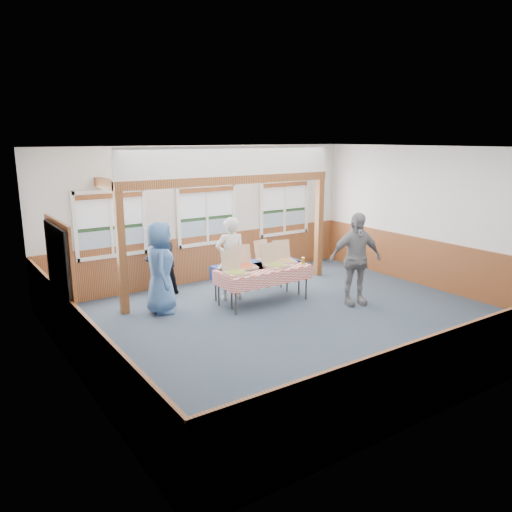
{
  "coord_description": "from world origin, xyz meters",
  "views": [
    {
      "loc": [
        -5.58,
        -6.88,
        3.38
      ],
      "look_at": [
        -0.25,
        1.0,
        1.11
      ],
      "focal_mm": 35.0,
      "sensor_mm": 36.0,
      "label": 1
    }
  ],
  "objects_px": {
    "woman_white": "(230,259)",
    "person_grey": "(355,259)",
    "woman_black": "(161,260)",
    "man_blue": "(160,268)",
    "table_left": "(258,266)",
    "table_right": "(263,270)"
  },
  "relations": [
    {
      "from": "woman_white",
      "to": "man_blue",
      "type": "relative_size",
      "value": 0.98
    },
    {
      "from": "table_right",
      "to": "woman_white",
      "type": "height_order",
      "value": "woman_white"
    },
    {
      "from": "man_blue",
      "to": "person_grey",
      "type": "distance_m",
      "value": 3.93
    },
    {
      "from": "man_blue",
      "to": "table_left",
      "type": "bearing_deg",
      "value": -77.14
    },
    {
      "from": "table_right",
      "to": "woman_black",
      "type": "bearing_deg",
      "value": 148.7
    },
    {
      "from": "table_left",
      "to": "table_right",
      "type": "relative_size",
      "value": 0.95
    },
    {
      "from": "table_left",
      "to": "table_right",
      "type": "distance_m",
      "value": 0.34
    },
    {
      "from": "woman_white",
      "to": "person_grey",
      "type": "distance_m",
      "value": 2.59
    },
    {
      "from": "table_left",
      "to": "woman_black",
      "type": "xyz_separation_m",
      "value": [
        -1.63,
        1.36,
        0.09
      ]
    },
    {
      "from": "table_right",
      "to": "man_blue",
      "type": "distance_m",
      "value": 2.11
    },
    {
      "from": "woman_white",
      "to": "table_right",
      "type": "bearing_deg",
      "value": 138.29
    },
    {
      "from": "woman_white",
      "to": "woman_black",
      "type": "xyz_separation_m",
      "value": [
        -1.1,
        1.1,
        -0.1
      ]
    },
    {
      "from": "person_grey",
      "to": "table_right",
      "type": "bearing_deg",
      "value": 162.76
    },
    {
      "from": "woman_white",
      "to": "person_grey",
      "type": "xyz_separation_m",
      "value": [
        1.95,
        -1.71,
        0.07
      ]
    },
    {
      "from": "table_left",
      "to": "table_right",
      "type": "height_order",
      "value": "same"
    },
    {
      "from": "table_right",
      "to": "person_grey",
      "type": "relative_size",
      "value": 1.1
    },
    {
      "from": "table_left",
      "to": "man_blue",
      "type": "relative_size",
      "value": 1.1
    },
    {
      "from": "table_left",
      "to": "man_blue",
      "type": "bearing_deg",
      "value": 179.01
    },
    {
      "from": "man_blue",
      "to": "table_right",
      "type": "bearing_deg",
      "value": -86.38
    },
    {
      "from": "table_left",
      "to": "person_grey",
      "type": "height_order",
      "value": "person_grey"
    },
    {
      "from": "table_left",
      "to": "person_grey",
      "type": "distance_m",
      "value": 2.04
    },
    {
      "from": "woman_white",
      "to": "woman_black",
      "type": "height_order",
      "value": "woman_white"
    }
  ]
}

